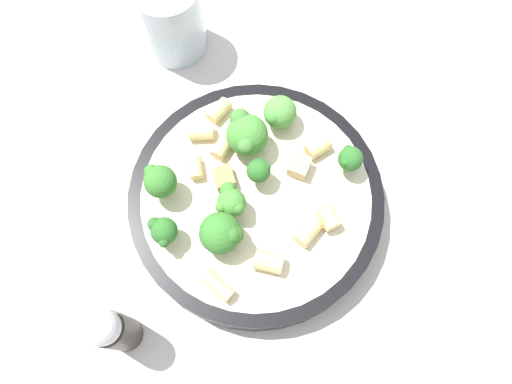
% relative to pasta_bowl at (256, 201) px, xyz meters
% --- Properties ---
extents(ground_plane, '(2.00, 2.00, 0.00)m').
position_rel_pasta_bowl_xyz_m(ground_plane, '(0.00, 0.00, -0.02)').
color(ground_plane, beige).
extents(pasta_bowl, '(0.24, 0.24, 0.04)m').
position_rel_pasta_bowl_xyz_m(pasta_bowl, '(0.00, 0.00, 0.00)').
color(pasta_bowl, black).
rests_on(pasta_bowl, ground_plane).
extents(broccoli_floret_0, '(0.03, 0.03, 0.04)m').
position_rel_pasta_bowl_xyz_m(broccoli_floret_0, '(-0.07, 0.05, 0.04)').
color(broccoli_floret_0, '#9EC175').
rests_on(broccoli_floret_0, pasta_bowl).
extents(broccoli_floret_1, '(0.02, 0.03, 0.03)m').
position_rel_pasta_bowl_xyz_m(broccoli_floret_1, '(-0.09, 0.01, 0.04)').
color(broccoli_floret_1, '#93B766').
rests_on(broccoli_floret_1, pasta_bowl).
extents(broccoli_floret_2, '(0.04, 0.04, 0.04)m').
position_rel_pasta_bowl_xyz_m(broccoli_floret_2, '(-0.05, -0.02, 0.04)').
color(broccoli_floret_2, '#93B766').
rests_on(broccoli_floret_2, pasta_bowl).
extents(broccoli_floret_3, '(0.02, 0.02, 0.03)m').
position_rel_pasta_bowl_xyz_m(broccoli_floret_3, '(0.09, -0.02, 0.04)').
color(broccoli_floret_3, '#84AD60').
rests_on(broccoli_floret_3, pasta_bowl).
extents(broccoli_floret_4, '(0.02, 0.02, 0.03)m').
position_rel_pasta_bowl_xyz_m(broccoli_floret_4, '(0.01, 0.01, 0.04)').
color(broccoli_floret_4, '#93B766').
rests_on(broccoli_floret_4, pasta_bowl).
extents(broccoli_floret_5, '(0.04, 0.04, 0.04)m').
position_rel_pasta_bowl_xyz_m(broccoli_floret_5, '(0.02, 0.05, 0.04)').
color(broccoli_floret_5, '#84AD60').
rests_on(broccoli_floret_5, pasta_bowl).
extents(broccoli_floret_6, '(0.03, 0.03, 0.04)m').
position_rel_pasta_bowl_xyz_m(broccoli_floret_6, '(0.06, 0.05, 0.03)').
color(broccoli_floret_6, '#9EC175').
rests_on(broccoli_floret_6, pasta_bowl).
extents(broccoli_floret_7, '(0.03, 0.03, 0.03)m').
position_rel_pasta_bowl_xyz_m(broccoli_floret_7, '(-0.03, 0.00, 0.04)').
color(broccoli_floret_7, '#9EC175').
rests_on(broccoli_floret_7, pasta_bowl).
extents(rigatoni_0, '(0.02, 0.03, 0.01)m').
position_rel_pasta_bowl_xyz_m(rigatoni_0, '(-0.07, -0.05, 0.02)').
color(rigatoni_0, '#E0C67F').
rests_on(rigatoni_0, pasta_bowl).
extents(rigatoni_1, '(0.02, 0.02, 0.02)m').
position_rel_pasta_bowl_xyz_m(rigatoni_1, '(0.04, -0.06, 0.02)').
color(rigatoni_1, '#E0C67F').
rests_on(rigatoni_1, pasta_bowl).
extents(rigatoni_2, '(0.03, 0.03, 0.01)m').
position_rel_pasta_bowl_xyz_m(rigatoni_2, '(0.00, 0.06, 0.02)').
color(rigatoni_2, '#E0C67F').
rests_on(rigatoni_2, pasta_bowl).
extents(rigatoni_3, '(0.02, 0.02, 0.02)m').
position_rel_pasta_bowl_xyz_m(rigatoni_3, '(0.08, 0.01, 0.02)').
color(rigatoni_3, '#E0C67F').
rests_on(rigatoni_3, pasta_bowl).
extents(rigatoni_4, '(0.02, 0.02, 0.01)m').
position_rel_pasta_bowl_xyz_m(rigatoni_4, '(-0.03, 0.05, 0.02)').
color(rigatoni_4, '#E0C67F').
rests_on(rigatoni_4, pasta_bowl).
extents(rigatoni_5, '(0.03, 0.03, 0.02)m').
position_rel_pasta_bowl_xyz_m(rigatoni_5, '(-0.03, -0.06, 0.02)').
color(rigatoni_5, '#E0C67F').
rests_on(rigatoni_5, pasta_bowl).
extents(rigatoni_6, '(0.03, 0.02, 0.02)m').
position_rel_pasta_bowl_xyz_m(rigatoni_6, '(0.02, -0.06, 0.02)').
color(rigatoni_6, '#E0C67F').
rests_on(rigatoni_6, pasta_bowl).
extents(rigatoni_7, '(0.03, 0.02, 0.01)m').
position_rel_pasta_bowl_xyz_m(rigatoni_7, '(-0.01, 0.08, 0.02)').
color(rigatoni_7, '#E0C67F').
rests_on(rigatoni_7, pasta_bowl).
extents(rigatoni_8, '(0.03, 0.02, 0.01)m').
position_rel_pasta_bowl_xyz_m(rigatoni_8, '(0.02, 0.09, 0.02)').
color(rigatoni_8, '#E0C67F').
rests_on(rigatoni_8, pasta_bowl).
extents(chicken_chunk_0, '(0.03, 0.03, 0.02)m').
position_rel_pasta_bowl_xyz_m(chicken_chunk_0, '(0.05, -0.00, 0.02)').
color(chicken_chunk_0, tan).
rests_on(chicken_chunk_0, pasta_bowl).
extents(chicken_chunk_1, '(0.02, 0.02, 0.01)m').
position_rel_pasta_bowl_xyz_m(chicken_chunk_1, '(-0.02, 0.03, 0.02)').
color(chicken_chunk_1, '#A87A4C').
rests_on(chicken_chunk_1, pasta_bowl).
extents(drinking_glass, '(0.07, 0.07, 0.09)m').
position_rel_pasta_bowl_xyz_m(drinking_glass, '(0.03, 0.21, 0.02)').
color(drinking_glass, silver).
rests_on(drinking_glass, ground_plane).
extents(pepper_shaker, '(0.03, 0.03, 0.09)m').
position_rel_pasta_bowl_xyz_m(pepper_shaker, '(-0.17, -0.04, 0.03)').
color(pepper_shaker, '#332D28').
rests_on(pepper_shaker, ground_plane).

